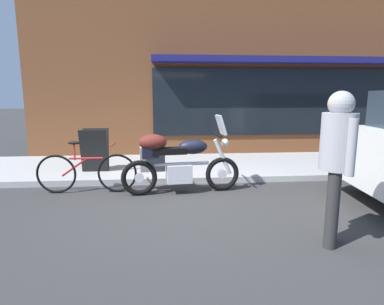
# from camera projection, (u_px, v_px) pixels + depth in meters

# --- Properties ---
(ground_plane) EXTENTS (80.00, 80.00, 0.00)m
(ground_plane) POSITION_uv_depth(u_px,v_px,m) (186.00, 205.00, 5.09)
(ground_plane) COLOR #323232
(touring_motorcycle) EXTENTS (2.13, 0.62, 1.39)m
(touring_motorcycle) POSITION_uv_depth(u_px,v_px,m) (174.00, 160.00, 5.61)
(touring_motorcycle) COLOR black
(touring_motorcycle) RESTS_ON ground_plane
(parked_bicycle) EXTENTS (1.77, 0.48, 0.94)m
(parked_bicycle) POSITION_uv_depth(u_px,v_px,m) (87.00, 172.00, 5.66)
(parked_bicycle) COLOR black
(parked_bicycle) RESTS_ON ground_plane
(pedestrian_walking) EXTENTS (0.41, 0.56, 1.78)m
(pedestrian_walking) POSITION_uv_depth(u_px,v_px,m) (337.00, 150.00, 3.54)
(pedestrian_walking) COLOR #2B2B2B
(pedestrian_walking) RESTS_ON ground_plane
(sandwich_board_sign) EXTENTS (0.55, 0.41, 0.91)m
(sandwich_board_sign) POSITION_uv_depth(u_px,v_px,m) (95.00, 150.00, 6.77)
(sandwich_board_sign) COLOR black
(sandwich_board_sign) RESTS_ON sidewalk_curb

